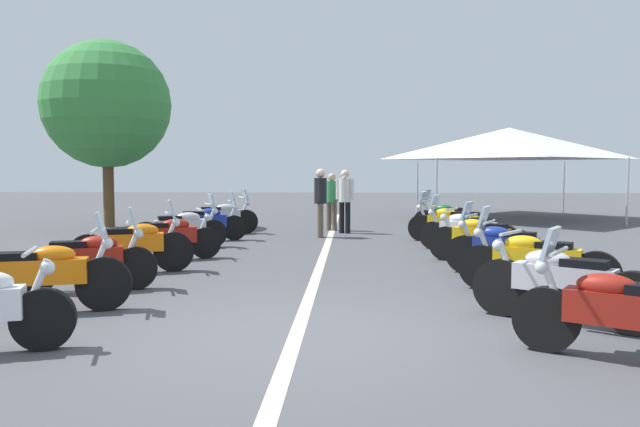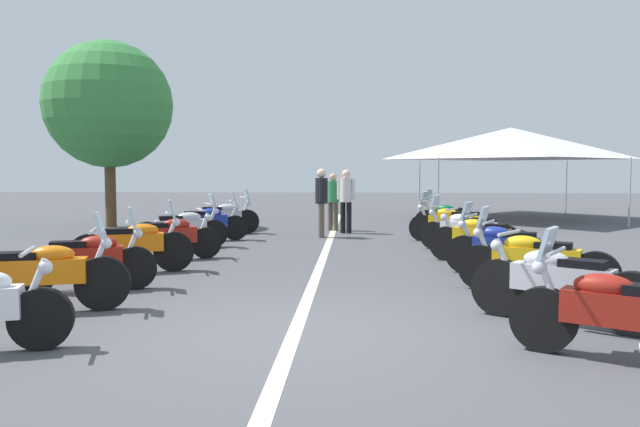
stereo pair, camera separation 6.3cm
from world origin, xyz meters
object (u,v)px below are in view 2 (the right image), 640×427
(motorcycle_right_row_0, at_px, (621,313))
(roadside_tree_0, at_px, (108,105))
(bystander_0, at_px, (333,197))
(bystander_2, at_px, (321,197))
(motorcycle_left_row_3, at_px, (134,245))
(event_tent, at_px, (511,143))
(motorcycle_right_row_6, at_px, (452,223))
(motorcycle_right_row_3, at_px, (504,248))
(motorcycle_right_row_7, at_px, (450,218))
(motorcycle_left_row_1, at_px, (39,274))
(motorcycle_left_row_7, at_px, (221,217))
(motorcycle_right_row_4, at_px, (480,239))
(motorcycle_right_row_1, at_px, (560,283))
(motorcycle_left_row_6, at_px, (205,222))
(motorcycle_right_row_2, at_px, (534,261))
(motorcycle_right_row_5, at_px, (467,230))
(motorcycle_left_row_2, at_px, (88,259))
(motorcycle_left_row_4, at_px, (168,237))
(motorcycle_left_row_5, at_px, (182,228))
(bystander_1, at_px, (346,196))
(traffic_cone_0, at_px, (89,249))

(motorcycle_right_row_0, distance_m, roadside_tree_0, 16.37)
(bystander_0, bearing_deg, bystander_2, 22.65)
(motorcycle_left_row_3, xyz_separation_m, event_tent, (12.12, -9.15, 2.17))
(motorcycle_right_row_0, relative_size, motorcycle_right_row_6, 0.88)
(motorcycle_right_row_3, distance_m, motorcycle_right_row_7, 6.05)
(motorcycle_left_row_1, relative_size, motorcycle_left_row_7, 1.08)
(motorcycle_right_row_0, xyz_separation_m, motorcycle_right_row_4, (6.01, 0.07, -0.00))
(motorcycle_right_row_1, height_order, motorcycle_right_row_3, motorcycle_right_row_3)
(motorcycle_left_row_6, xyz_separation_m, motorcycle_right_row_2, (-6.12, -6.16, 0.01))
(motorcycle_left_row_6, xyz_separation_m, roadside_tree_0, (3.46, 3.73, 3.20))
(motorcycle_right_row_5, relative_size, bystander_2, 1.12)
(motorcycle_left_row_1, xyz_separation_m, motorcycle_right_row_5, (6.06, -6.18, -0.02))
(motorcycle_left_row_2, height_order, motorcycle_right_row_0, same)
(motorcycle_left_row_4, distance_m, motorcycle_right_row_5, 6.18)
(motorcycle_right_row_3, height_order, bystander_0, bystander_0)
(motorcycle_right_row_5, bearing_deg, motorcycle_left_row_1, 72.51)
(motorcycle_left_row_5, xyz_separation_m, motorcycle_right_row_1, (-6.37, -6.11, 0.01))
(motorcycle_right_row_6, distance_m, bystander_1, 3.31)
(motorcycle_right_row_7, relative_size, bystander_2, 1.03)
(motorcycle_right_row_0, distance_m, motorcycle_right_row_5, 7.67)
(motorcycle_left_row_4, relative_size, roadside_tree_0, 0.35)
(motorcycle_right_row_2, height_order, motorcycle_right_row_5, motorcycle_right_row_2)
(motorcycle_left_row_4, distance_m, bystander_0, 6.66)
(motorcycle_right_row_0, distance_m, motorcycle_right_row_4, 6.01)
(motorcycle_left_row_7, xyz_separation_m, motorcycle_right_row_6, (-1.48, -5.89, -0.00))
(motorcycle_left_row_1, bearing_deg, roadside_tree_0, 91.57)
(motorcycle_left_row_6, distance_m, motorcycle_left_row_7, 1.49)
(motorcycle_right_row_3, bearing_deg, event_tent, -77.24)
(bystander_0, xyz_separation_m, roadside_tree_0, (0.71, 6.75, 2.71))
(motorcycle_right_row_4, bearing_deg, roadside_tree_0, -6.53)
(motorcycle_left_row_1, height_order, motorcycle_left_row_6, motorcycle_left_row_1)
(motorcycle_right_row_4, xyz_separation_m, motorcycle_right_row_5, (1.67, -0.05, -0.00))
(motorcycle_left_row_4, bearing_deg, bystander_2, 33.47)
(motorcycle_left_row_2, relative_size, motorcycle_left_row_5, 0.99)
(bystander_0, height_order, roadside_tree_0, roadside_tree_0)
(motorcycle_right_row_2, bearing_deg, bystander_2, -39.59)
(traffic_cone_0, relative_size, bystander_0, 0.38)
(motorcycle_left_row_2, height_order, motorcycle_right_row_1, motorcycle_left_row_2)
(motorcycle_left_row_6, relative_size, motorcycle_right_row_1, 1.15)
(motorcycle_left_row_5, height_order, motorcycle_right_row_2, motorcycle_right_row_2)
(motorcycle_left_row_4, xyz_separation_m, motorcycle_right_row_7, (4.59, -6.04, 0.03))
(motorcycle_right_row_3, relative_size, motorcycle_right_row_4, 1.00)
(motorcycle_left_row_2, bearing_deg, motorcycle_right_row_7, 31.77)
(motorcycle_left_row_6, bearing_deg, bystander_1, 14.17)
(traffic_cone_0, bearing_deg, motorcycle_right_row_0, -126.34)
(motorcycle_left_row_2, height_order, motorcycle_left_row_6, motorcycle_left_row_2)
(motorcycle_right_row_3, bearing_deg, bystander_1, -41.37)
(motorcycle_left_row_6, bearing_deg, motorcycle_right_row_5, -31.34)
(motorcycle_right_row_5, distance_m, bystander_0, 5.31)
(motorcycle_left_row_1, height_order, motorcycle_right_row_4, motorcycle_left_row_1)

